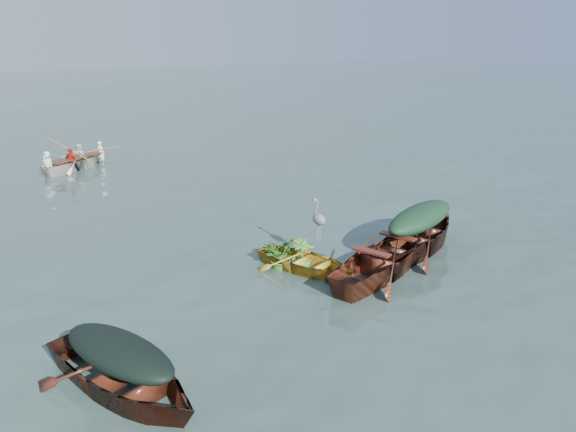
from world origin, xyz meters
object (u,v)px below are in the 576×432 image
green_tarp_boat (418,251)px  open_wooden_boat (383,274)px  yellow_dinghy (306,270)px  rowed_boat (77,169)px  heron (319,225)px  dark_covered_boat (123,393)px

green_tarp_boat → open_wooden_boat: bearing=90.0°
yellow_dinghy → rowed_boat: (-2.29, 11.87, 0.00)m
yellow_dinghy → green_tarp_boat: bearing=-31.3°
heron → yellow_dinghy: bearing=-174.8°
rowed_boat → dark_covered_boat: bearing=138.0°
yellow_dinghy → dark_covered_boat: 4.94m
dark_covered_boat → open_wooden_boat: (5.67, 1.28, 0.00)m
yellow_dinghy → rowed_boat: rowed_boat is taller
yellow_dinghy → open_wooden_boat: size_ratio=0.62×
yellow_dinghy → open_wooden_boat: open_wooden_boat is taller
yellow_dinghy → rowed_boat: size_ratio=0.74×
open_wooden_boat → rowed_boat: (-3.57, 12.83, 0.00)m
heron → open_wooden_boat: bearing=-80.6°
green_tarp_boat → yellow_dinghy: bearing=60.8°
dark_covered_boat → rowed_boat: dark_covered_boat is taller
rowed_boat → heron: bearing=159.9°
open_wooden_boat → green_tarp_boat: bearing=-90.4°
green_tarp_boat → heron: 2.51m
yellow_dinghy → dark_covered_boat: (-4.40, -2.24, 0.00)m
green_tarp_boat → rowed_boat: 13.26m
yellow_dinghy → heron: bearing=5.2°
rowed_boat → heron: size_ratio=4.15×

